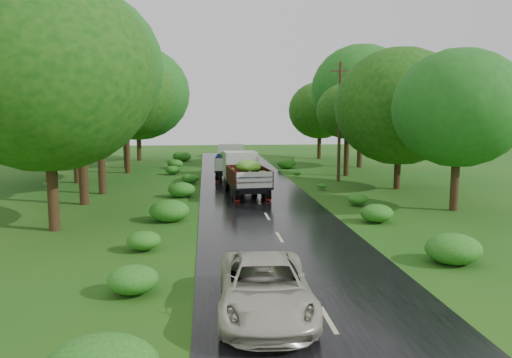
{
  "coord_description": "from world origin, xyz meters",
  "views": [
    {
      "loc": [
        -2.88,
        -15.19,
        4.98
      ],
      "look_at": [
        -0.44,
        8.95,
        1.7
      ],
      "focal_mm": 35.0,
      "sensor_mm": 36.0,
      "label": 1
    }
  ],
  "objects": [
    {
      "name": "road",
      "position": [
        0.0,
        5.0,
        0.01
      ],
      "size": [
        6.5,
        80.0,
        0.02
      ],
      "primitive_type": "cube",
      "color": "black",
      "rests_on": "ground"
    },
    {
      "name": "trees_left",
      "position": [
        -10.07,
        21.68,
        7.03
      ],
      "size": [
        7.21,
        34.94,
        10.26
      ],
      "color": "black",
      "rests_on": "ground"
    },
    {
      "name": "truck_near",
      "position": [
        -0.55,
        14.63,
        1.39
      ],
      "size": [
        2.59,
        6.03,
        2.46
      ],
      "rotation": [
        0.0,
        0.0,
        0.09
      ],
      "color": "black",
      "rests_on": "ground"
    },
    {
      "name": "utility_pole",
      "position": [
        6.59,
        19.55,
        4.35
      ],
      "size": [
        1.48,
        0.24,
        8.44
      ],
      "rotation": [
        0.0,
        0.0,
        0.02
      ],
      "color": "#382616",
      "rests_on": "ground"
    },
    {
      "name": "car",
      "position": [
        -1.47,
        -3.47,
        0.7
      ],
      "size": [
        2.48,
        4.97,
        1.35
      ],
      "primitive_type": "imported",
      "rotation": [
        0.0,
        0.0,
        -0.05
      ],
      "color": "beige",
      "rests_on": "road"
    },
    {
      "name": "truck_far",
      "position": [
        -1.0,
        22.63,
        1.4
      ],
      "size": [
        2.5,
        6.03,
        2.48
      ],
      "rotation": [
        0.0,
        0.0,
        -0.07
      ],
      "color": "black",
      "rests_on": "ground"
    },
    {
      "name": "ground",
      "position": [
        0.0,
        0.0,
        0.0
      ],
      "size": [
        120.0,
        120.0,
        0.0
      ],
      "primitive_type": "plane",
      "color": "#124C10",
      "rests_on": "ground"
    },
    {
      "name": "road_lines",
      "position": [
        0.0,
        6.0,
        0.02
      ],
      "size": [
        0.12,
        69.6,
        0.0
      ],
      "color": "#BFB78C",
      "rests_on": "road"
    },
    {
      "name": "shrubs",
      "position": [
        0.0,
        14.0,
        0.35
      ],
      "size": [
        11.9,
        44.0,
        0.7
      ],
      "color": "#165D16",
      "rests_on": "ground"
    },
    {
      "name": "trees_right",
      "position": [
        9.68,
        22.66,
        5.6
      ],
      "size": [
        6.54,
        31.98,
        8.77
      ],
      "color": "black",
      "rests_on": "ground"
    }
  ]
}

